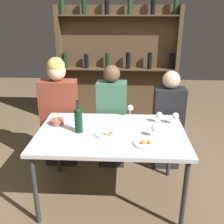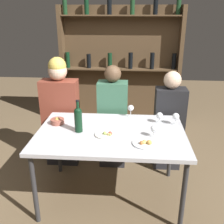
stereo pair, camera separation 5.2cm
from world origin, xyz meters
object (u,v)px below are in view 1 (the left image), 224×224
object	(u,v)px
wine_bottle	(78,119)
snack_bowl	(57,122)
wine_glass_2	(130,108)
wine_glass_3	(175,116)
wine_glass_0	(159,115)
seated_person_left	(60,115)
food_plate_0	(107,134)
seated_person_center	(112,120)
wine_glass_1	(154,129)
food_plate_1	(146,143)
seated_person_right	(168,123)

from	to	relation	value
wine_bottle	snack_bowl	bearing A→B (deg)	146.88
wine_glass_2	wine_glass_3	xyz separation A→B (m)	(0.45, -0.18, -0.01)
wine_glass_0	wine_glass_3	xyz separation A→B (m)	(0.16, -0.03, 0.01)
wine_glass_0	seated_person_left	size ratio (longest dim) A/B	0.09
wine_glass_2	wine_bottle	bearing A→B (deg)	-140.30
wine_glass_2	snack_bowl	xyz separation A→B (m)	(-0.74, -0.24, -0.07)
wine_glass_2	food_plate_0	size ratio (longest dim) A/B	0.68
wine_glass_2	seated_person_left	xyz separation A→B (m)	(-0.84, 0.23, -0.19)
food_plate_0	seated_person_center	xyz separation A→B (m)	(0.01, 0.70, -0.15)
wine_glass_0	seated_person_left	xyz separation A→B (m)	(-1.14, 0.38, -0.17)
snack_bowl	wine_glass_1	bearing A→B (deg)	-13.22
food_plate_0	snack_bowl	xyz separation A→B (m)	(-0.52, 0.23, 0.02)
wine_glass_3	seated_person_left	bearing A→B (deg)	162.30
wine_bottle	snack_bowl	xyz separation A→B (m)	(-0.25, 0.16, -0.11)
food_plate_0	seated_person_left	size ratio (longest dim) A/B	0.15
food_plate_1	seated_person_right	world-z (taller)	seated_person_right
snack_bowl	wine_glass_3	bearing A→B (deg)	3.13
food_plate_1	seated_person_left	distance (m)	1.30
food_plate_1	seated_person_right	xyz separation A→B (m)	(0.32, 0.86, -0.18)
wine_glass_1	seated_person_right	distance (m)	0.78
food_plate_0	seated_person_left	bearing A→B (deg)	131.26
wine_bottle	wine_glass_3	size ratio (longest dim) A/B	2.53
wine_glass_0	food_plate_1	xyz separation A→B (m)	(-0.16, -0.48, -0.07)
wine_bottle	wine_glass_2	world-z (taller)	wine_bottle
wine_bottle	seated_person_center	distance (m)	0.75
wine_glass_2	snack_bowl	world-z (taller)	wine_glass_2
wine_glass_1	food_plate_0	size ratio (longest dim) A/B	0.56
wine_glass_3	seated_person_left	world-z (taller)	seated_person_left
food_plate_1	seated_person_center	distance (m)	0.94
wine_glass_2	seated_person_left	size ratio (longest dim) A/B	0.10
seated_person_center	wine_bottle	bearing A→B (deg)	-113.45
seated_person_right	food_plate_0	bearing A→B (deg)	-133.94
food_plate_1	seated_person_center	size ratio (longest dim) A/B	0.18
seated_person_left	snack_bowl	bearing A→B (deg)	-78.50
food_plate_0	seated_person_right	bearing A→B (deg)	46.06
food_plate_0	food_plate_1	xyz separation A→B (m)	(0.36, -0.15, 0.00)
wine_bottle	food_plate_0	world-z (taller)	wine_bottle
wine_bottle	wine_glass_3	bearing A→B (deg)	13.68
food_plate_0	seated_person_left	world-z (taller)	seated_person_left
wine_bottle	seated_person_right	xyz separation A→B (m)	(0.95, 0.64, -0.31)
wine_glass_0	food_plate_1	world-z (taller)	wine_glass_0
wine_glass_0	snack_bowl	size ratio (longest dim) A/B	0.83
wine_glass_3	snack_bowl	bearing A→B (deg)	-176.87
wine_bottle	wine_glass_1	size ratio (longest dim) A/B	2.85
snack_bowl	wine_bottle	bearing A→B (deg)	-33.12
wine_glass_2	seated_person_left	world-z (taller)	seated_person_left
wine_glass_1	snack_bowl	distance (m)	0.99
wine_glass_2	wine_glass_3	bearing A→B (deg)	-21.47
wine_bottle	food_plate_1	bearing A→B (deg)	-18.83
food_plate_0	food_plate_1	world-z (taller)	food_plate_1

